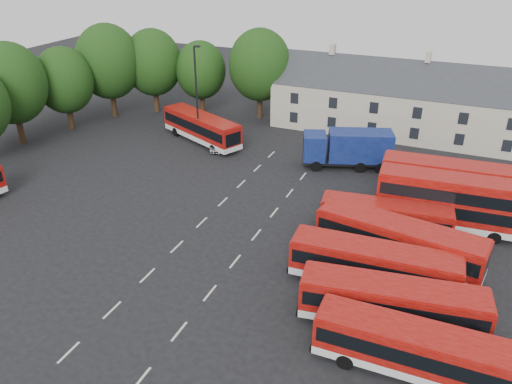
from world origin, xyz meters
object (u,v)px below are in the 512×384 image
bus_row_a (415,347)px  silver_car (217,143)px  bus_dd_south (450,200)px  box_truck (349,147)px  lamppost (197,94)px

bus_row_a → silver_car: (-24.68, 24.98, -1.11)m
bus_dd_south → box_truck: 13.67m
box_truck → silver_car: 14.88m
bus_dd_south → lamppost: 28.84m
bus_dd_south → silver_car: (-25.16, 8.17, -1.94)m
bus_dd_south → silver_car: bearing=158.1°
bus_row_a → lamppost: size_ratio=0.95×
bus_dd_south → box_truck: bearing=135.5°
box_truck → silver_car: box_truck is taller
bus_row_a → silver_car: bus_row_a is taller
bus_dd_south → box_truck: (-10.37, 8.90, -0.45)m
bus_row_a → lamppost: lamppost is taller
silver_car → lamppost: lamppost is taller
box_truck → silver_car: (-14.79, -0.74, -1.49)m
bus_dd_south → lamppost: size_ratio=1.02×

